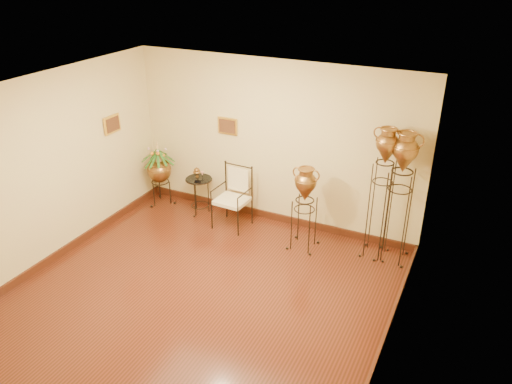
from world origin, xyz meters
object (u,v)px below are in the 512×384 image
at_px(amphora_tall, 381,193).
at_px(armchair, 232,198).
at_px(planter_urn, 159,168).
at_px(amphora_mid, 399,197).
at_px(side_table, 200,195).

bearing_deg(amphora_tall, armchair, -175.39).
bearing_deg(amphora_tall, planter_urn, -180.00).
relative_size(amphora_mid, armchair, 1.96).
xyz_separation_m(amphora_tall, planter_urn, (-4.02, -0.00, -0.36)).
height_order(amphora_tall, planter_urn, amphora_tall).
distance_m(amphora_mid, side_table, 3.51).
bearing_deg(armchair, amphora_mid, 6.97).
bearing_deg(planter_urn, amphora_tall, 0.00).
height_order(amphora_tall, amphora_mid, amphora_tall).
height_order(planter_urn, side_table, planter_urn).
bearing_deg(amphora_mid, amphora_tall, 180.00).
relative_size(amphora_tall, planter_urn, 1.66).
distance_m(armchair, side_table, 0.81).
relative_size(planter_urn, armchair, 1.19).
height_order(planter_urn, armchair, planter_urn).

